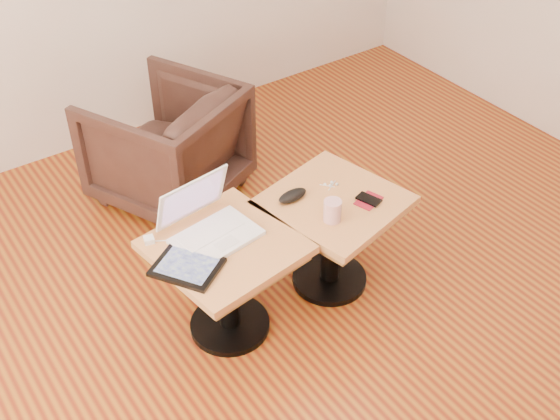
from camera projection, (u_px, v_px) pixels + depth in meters
room_shell at (360, 87)px, 2.06m from camera, size 4.52×4.52×2.71m
side_table_left at (226, 266)px, 2.89m from camera, size 0.61×0.61×0.49m
side_table_right at (333, 221)px, 3.12m from camera, size 0.65×0.65×0.49m
laptop at (208, 224)px, 2.83m from camera, size 0.37×0.34×0.23m
tablet at (187, 267)px, 2.69m from camera, size 0.30×0.31×0.02m
charging_adapter at (149, 240)px, 2.81m from camera, size 0.05×0.05×0.02m
glasses_case at (292, 196)px, 3.02m from camera, size 0.15×0.07×0.04m
striped_cup at (332, 211)px, 2.90m from camera, size 0.10×0.10×0.10m
earbuds_tangle at (331, 184)px, 3.11m from camera, size 0.07×0.05×0.01m
phone_on_sleeve at (369, 200)px, 3.03m from camera, size 0.14×0.12×0.01m
armchair at (167, 145)px, 3.69m from camera, size 0.90×0.91×0.63m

